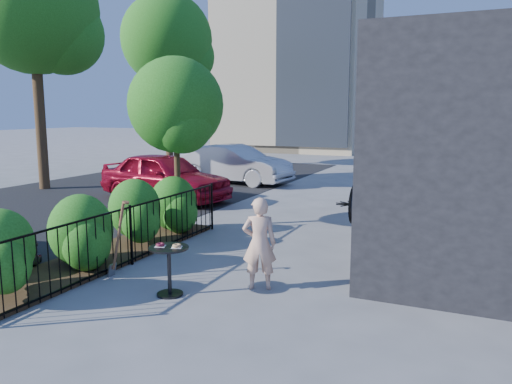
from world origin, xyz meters
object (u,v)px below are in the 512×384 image
at_px(street_tree_near, 34,17).
at_px(car_silver, 235,164).
at_px(street_tree_far, 167,45).
at_px(shovel, 117,243).
at_px(car_red, 165,176).
at_px(patio_tree, 177,111).
at_px(cafe_table, 169,262).
at_px(woman, 259,243).

bearing_deg(street_tree_near, car_silver, 36.88).
bearing_deg(street_tree_far, shovel, -59.32).
bearing_deg(car_red, patio_tree, -131.09).
bearing_deg(cafe_table, car_silver, 111.67).
xyz_separation_m(street_tree_far, woman, (11.05, -14.16, -5.19)).
height_order(street_tree_far, car_silver, street_tree_far).
xyz_separation_m(street_tree_near, car_silver, (5.51, 4.14, -5.18)).
height_order(street_tree_near, car_silver, street_tree_near).
height_order(street_tree_near, car_red, street_tree_near).
relative_size(street_tree_near, cafe_table, 10.31).
bearing_deg(car_silver, cafe_table, -151.24).
xyz_separation_m(street_tree_near, street_tree_far, (0.00, 8.00, 0.00)).
distance_m(shovel, car_silver, 11.23).
height_order(cafe_table, woman, woman).
bearing_deg(car_red, woman, -126.07).
relative_size(cafe_table, car_red, 0.18).
xyz_separation_m(patio_tree, woman, (3.35, -2.96, -2.03)).
xyz_separation_m(street_tree_near, woman, (11.05, -6.16, -5.19)).
bearing_deg(street_tree_near, car_red, -1.84).
bearing_deg(cafe_table, patio_tree, 120.55).
height_order(street_tree_far, woman, street_tree_far).
xyz_separation_m(cafe_table, woman, (1.13, 0.81, 0.21)).
bearing_deg(woman, shovel, -10.30).
bearing_deg(street_tree_far, street_tree_near, -90.00).
bearing_deg(car_silver, shovel, -156.51).
relative_size(patio_tree, car_silver, 0.88).
height_order(street_tree_near, woman, street_tree_near).
relative_size(woman, shovel, 1.08).
distance_m(street_tree_near, cafe_table, 13.27).
height_order(street_tree_far, shovel, street_tree_far).
bearing_deg(street_tree_far, car_red, -57.36).
bearing_deg(shovel, car_silver, 106.39).
height_order(patio_tree, cafe_table, patio_tree).
distance_m(street_tree_far, car_red, 10.99).
height_order(patio_tree, car_silver, patio_tree).
relative_size(cafe_table, shovel, 0.59).
distance_m(car_red, car_silver, 4.31).
bearing_deg(woman, street_tree_far, -73.70).
relative_size(patio_tree, cafe_table, 4.91).
bearing_deg(car_red, street_tree_far, 42.40).
height_order(street_tree_far, cafe_table, street_tree_far).
height_order(cafe_table, car_silver, car_silver).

